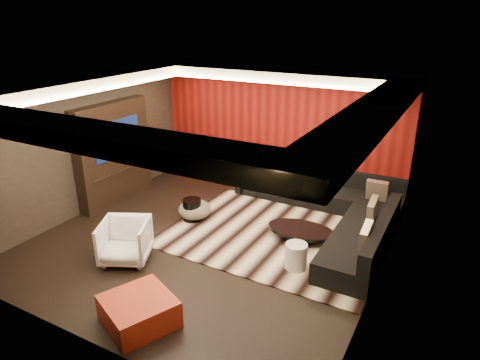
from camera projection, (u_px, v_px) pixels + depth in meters
The scene contains 26 objects.
floor at pixel (211, 240), 8.00m from camera, with size 6.00×6.00×0.02m, color black.
ceiling at pixel (206, 88), 6.97m from camera, with size 6.00×6.00×0.02m, color silver.
wall_back at pixel (278, 131), 9.95m from camera, with size 6.00×0.02×2.80m, color black.
wall_left at pixel (85, 146), 8.82m from camera, with size 0.02×6.00×2.80m, color black.
wall_right at pixel (386, 203), 6.15m from camera, with size 0.02×6.00×2.80m, color black.
red_feature_wall at pixel (277, 131), 9.91m from camera, with size 5.98×0.05×2.78m, color #6B0C0A.
soffit_back at pixel (274, 76), 9.22m from camera, with size 6.00×0.60×0.22m, color silver.
soffit_front at pixel (77, 134), 4.80m from camera, with size 6.00×0.60×0.22m, color silver.
soffit_left at pixel (88, 84), 8.21m from camera, with size 0.60×4.80×0.22m, color silver.
soffit_right at pixel (374, 113), 5.81m from camera, with size 0.60×4.80×0.22m, color silver.
cove_back at pixel (267, 82), 8.98m from camera, with size 4.80×0.08×0.04m, color #FFD899.
cove_front at pixel (100, 135), 5.11m from camera, with size 4.80×0.08×0.04m, color #FFD899.
cove_left at pixel (102, 90), 8.09m from camera, with size 0.08×4.80×0.04m, color #FFD899.
cove_right at pixel (349, 117), 6.00m from camera, with size 0.08×4.80×0.04m, color #FFD899.
tv_surround at pixel (114, 153), 9.35m from camera, with size 0.30×2.00×2.20m, color black.
tv_screen at pixel (117, 138), 9.15m from camera, with size 0.04×1.30×0.80m, color black.
tv_shelf at pixel (121, 171), 9.42m from camera, with size 0.04×1.60×0.04m, color black.
rug at pixel (275, 236), 8.12m from camera, with size 4.00×3.00×0.02m, color beige.
coffee_table at pixel (301, 234), 7.95m from camera, with size 1.26×1.26×0.21m, color black.
drum_stool at pixel (192, 209), 8.66m from camera, with size 0.38×0.38×0.44m, color black.
striped_pouf at pixel (195, 209), 8.75m from camera, with size 0.67×0.67×0.37m, color beige.
white_side_table at pixel (296, 256), 7.02m from camera, with size 0.36×0.36×0.45m, color silver.
orange_ottoman at pixel (139, 311), 5.79m from camera, with size 0.87×0.87×0.39m, color #A32B15.
armchair at pixel (125, 241), 7.22m from camera, with size 0.78×0.80×0.73m, color white.
sectional_sofa at pixel (332, 208), 8.66m from camera, with size 3.65×3.50×0.75m.
throw_pillows at pixel (336, 192), 8.53m from camera, with size 3.10×2.75×0.50m.
Camera 1 is at (3.83, -5.92, 3.96)m, focal length 32.00 mm.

